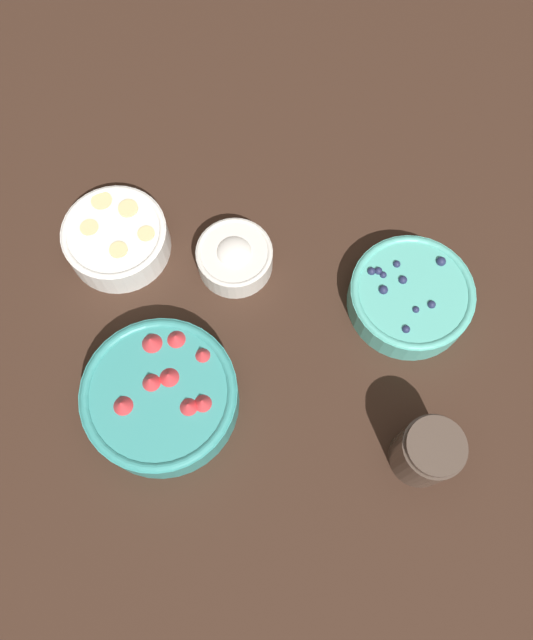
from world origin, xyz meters
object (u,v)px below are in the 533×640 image
jar_chocolate (426,452)px  bowl_strawberries (161,396)px  bowl_cream (235,257)px  bowl_bananas (116,238)px  bowl_blueberries (411,296)px

jar_chocolate → bowl_strawberries: bearing=-3.6°
bowl_cream → jar_chocolate: (-0.31, 0.26, 0.02)m
bowl_bananas → jar_chocolate: 0.56m
bowl_blueberries → bowl_bananas: bowl_bananas is taller
bowl_cream → jar_chocolate: bearing=140.0°
bowl_blueberries → bowl_cream: bowl_blueberries is taller
bowl_strawberries → bowl_blueberries: 0.40m
bowl_blueberries → jar_chocolate: bearing=98.3°
jar_chocolate → bowl_cream: bearing=-40.0°
bowl_bananas → bowl_strawberries: bearing=117.5°
bowl_bananas → jar_chocolate: size_ratio=1.50×
bowl_strawberries → bowl_cream: (-0.06, -0.24, -0.01)m
bowl_bananas → bowl_cream: bowl_bananas is taller
bowl_blueberries → jar_chocolate: 0.24m
bowl_bananas → jar_chocolate: bearing=152.3°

